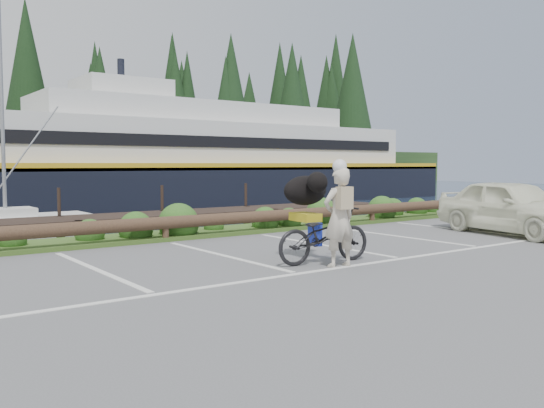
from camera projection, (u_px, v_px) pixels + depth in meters
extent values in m
plane|color=#545557|center=(284.00, 270.00, 9.97)|extent=(72.00, 72.00, 0.00)
cube|color=#3D5B21|center=(153.00, 237.00, 14.22)|extent=(34.00, 1.60, 0.10)
imported|color=black|center=(324.00, 235.00, 10.69)|extent=(2.04, 0.90, 1.04)
imported|color=beige|center=(339.00, 217.00, 10.26)|extent=(0.69, 0.50, 1.78)
ellipsoid|color=black|center=(305.00, 190.00, 11.18)|extent=(0.60, 1.05, 0.58)
imported|color=white|center=(513.00, 207.00, 15.02)|extent=(2.52, 4.52, 1.45)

